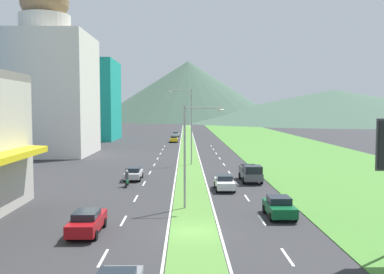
# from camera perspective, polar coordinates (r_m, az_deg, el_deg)

# --- Properties ---
(ground_plane) EXTENTS (600.00, 600.00, 0.00)m
(ground_plane) POSITION_cam_1_polar(r_m,az_deg,el_deg) (28.60, 0.24, -12.83)
(ground_plane) COLOR #2D2D30
(grass_median) EXTENTS (3.20, 240.00, 0.06)m
(grass_median) POSITION_cam_1_polar(r_m,az_deg,el_deg) (87.77, -0.54, -1.46)
(grass_median) COLOR #518438
(grass_median) RESTS_ON ground_plane
(grass_verge_right) EXTENTS (24.00, 240.00, 0.06)m
(grass_verge_right) POSITION_cam_1_polar(r_m,az_deg,el_deg) (90.28, 12.65, -1.40)
(grass_verge_right) COLOR #477F33
(grass_verge_right) RESTS_ON ground_plane
(lane_dash_left_2) EXTENTS (0.16, 2.80, 0.01)m
(lane_dash_left_2) POSITION_cam_1_polar(r_m,az_deg,el_deg) (24.57, -11.97, -15.74)
(lane_dash_left_2) COLOR silver
(lane_dash_left_2) RESTS_ON ground_plane
(lane_dash_left_3) EXTENTS (0.16, 2.80, 0.01)m
(lane_dash_left_3) POSITION_cam_1_polar(r_m,az_deg,el_deg) (31.78, -9.28, -11.15)
(lane_dash_left_3) COLOR silver
(lane_dash_left_3) RESTS_ON ground_plane
(lane_dash_left_4) EXTENTS (0.16, 2.80, 0.01)m
(lane_dash_left_4) POSITION_cam_1_polar(r_m,az_deg,el_deg) (39.17, -7.63, -8.25)
(lane_dash_left_4) COLOR silver
(lane_dash_left_4) RESTS_ON ground_plane
(lane_dash_left_5) EXTENTS (0.16, 2.80, 0.01)m
(lane_dash_left_5) POSITION_cam_1_polar(r_m,az_deg,el_deg) (46.64, -6.53, -6.28)
(lane_dash_left_5) COLOR silver
(lane_dash_left_5) RESTS_ON ground_plane
(lane_dash_left_6) EXTENTS (0.16, 2.80, 0.01)m
(lane_dash_left_6) POSITION_cam_1_polar(r_m,az_deg,el_deg) (54.17, -5.73, -4.85)
(lane_dash_left_6) COLOR silver
(lane_dash_left_6) RESTS_ON ground_plane
(lane_dash_left_7) EXTENTS (0.16, 2.80, 0.01)m
(lane_dash_left_7) POSITION_cam_1_polar(r_m,az_deg,el_deg) (61.72, -5.13, -3.77)
(lane_dash_left_7) COLOR silver
(lane_dash_left_7) RESTS_ON ground_plane
(lane_dash_left_8) EXTENTS (0.16, 2.80, 0.01)m
(lane_dash_left_8) POSITION_cam_1_polar(r_m,az_deg,el_deg) (69.30, -4.67, -2.92)
(lane_dash_left_8) COLOR silver
(lane_dash_left_8) RESTS_ON ground_plane
(lane_dash_left_9) EXTENTS (0.16, 2.80, 0.01)m
(lane_dash_left_9) POSITION_cam_1_polar(r_m,az_deg,el_deg) (76.90, -4.29, -2.25)
(lane_dash_left_9) COLOR silver
(lane_dash_left_9) RESTS_ON ground_plane
(lane_dash_left_10) EXTENTS (0.16, 2.80, 0.01)m
(lane_dash_left_10) POSITION_cam_1_polar(r_m,az_deg,el_deg) (84.51, -3.99, -1.69)
(lane_dash_left_10) COLOR silver
(lane_dash_left_10) RESTS_ON ground_plane
(lane_dash_left_11) EXTENTS (0.16, 2.80, 0.01)m
(lane_dash_left_11) POSITION_cam_1_polar(r_m,az_deg,el_deg) (92.13, -3.73, -1.22)
(lane_dash_left_11) COLOR silver
(lane_dash_left_11) RESTS_ON ground_plane
(lane_dash_right_2) EXTENTS (0.16, 2.80, 0.01)m
(lane_dash_right_2) POSITION_cam_1_polar(r_m,az_deg,el_deg) (24.80, 12.80, -15.57)
(lane_dash_right_2) COLOR silver
(lane_dash_right_2) RESTS_ON ground_plane
(lane_dash_right_3) EXTENTS (0.16, 2.80, 0.01)m
(lane_dash_right_3) POSITION_cam_1_polar(r_m,az_deg,el_deg) (31.96, 9.49, -11.07)
(lane_dash_right_3) COLOR silver
(lane_dash_right_3) RESTS_ON ground_plane
(lane_dash_right_4) EXTENTS (0.16, 2.80, 0.01)m
(lane_dash_right_4) POSITION_cam_1_polar(r_m,az_deg,el_deg) (39.31, 7.46, -8.21)
(lane_dash_right_4) COLOR silver
(lane_dash_right_4) RESTS_ON ground_plane
(lane_dash_right_5) EXTENTS (0.16, 2.80, 0.01)m
(lane_dash_right_5) POSITION_cam_1_polar(r_m,az_deg,el_deg) (46.76, 6.09, -6.25)
(lane_dash_right_5) COLOR silver
(lane_dash_right_5) RESTS_ON ground_plane
(lane_dash_right_6) EXTENTS (0.16, 2.80, 0.01)m
(lane_dash_right_6) POSITION_cam_1_polar(r_m,az_deg,el_deg) (54.27, 5.10, -4.83)
(lane_dash_right_6) COLOR silver
(lane_dash_right_6) RESTS_ON ground_plane
(lane_dash_right_7) EXTENTS (0.16, 2.80, 0.01)m
(lane_dash_right_7) POSITION_cam_1_polar(r_m,az_deg,el_deg) (61.81, 4.36, -3.75)
(lane_dash_right_7) COLOR silver
(lane_dash_right_7) RESTS_ON ground_plane
(lane_dash_right_8) EXTENTS (0.16, 2.80, 0.01)m
(lane_dash_right_8) POSITION_cam_1_polar(r_m,az_deg,el_deg) (69.39, 3.78, -2.91)
(lane_dash_right_8) COLOR silver
(lane_dash_right_8) RESTS_ON ground_plane
(lane_dash_right_9) EXTENTS (0.16, 2.80, 0.01)m
(lane_dash_right_9) POSITION_cam_1_polar(r_m,az_deg,el_deg) (76.97, 3.31, -2.24)
(lane_dash_right_9) COLOR silver
(lane_dash_right_9) RESTS_ON ground_plane
(lane_dash_right_10) EXTENTS (0.16, 2.80, 0.01)m
(lane_dash_right_10) POSITION_cam_1_polar(r_m,az_deg,el_deg) (84.58, 2.93, -1.68)
(lane_dash_right_10) COLOR silver
(lane_dash_right_10) RESTS_ON ground_plane
(lane_dash_right_11) EXTENTS (0.16, 2.80, 0.01)m
(lane_dash_right_11) POSITION_cam_1_polar(r_m,az_deg,el_deg) (92.19, 2.61, -1.22)
(lane_dash_right_11) COLOR silver
(lane_dash_right_11) RESTS_ON ground_plane
(edge_line_median_left) EXTENTS (0.16, 240.00, 0.01)m
(edge_line_median_left) POSITION_cam_1_polar(r_m,az_deg,el_deg) (87.78, -1.68, -1.47)
(edge_line_median_left) COLOR silver
(edge_line_median_left) RESTS_ON ground_plane
(edge_line_median_right) EXTENTS (0.16, 240.00, 0.01)m
(edge_line_median_right) POSITION_cam_1_polar(r_m,az_deg,el_deg) (87.80, 0.60, -1.47)
(edge_line_median_right) COLOR silver
(edge_line_median_right) RESTS_ON ground_plane
(domed_building) EXTENTS (15.73, 15.73, 31.26)m
(domed_building) POSITION_cam_1_polar(r_m,az_deg,el_deg) (79.36, -19.16, 6.93)
(domed_building) COLOR silver
(domed_building) RESTS_ON ground_plane
(midrise_colored) EXTENTS (16.83, 16.83, 20.63)m
(midrise_colored) POSITION_cam_1_polar(r_m,az_deg,el_deg) (113.92, -14.41, 4.83)
(midrise_colored) COLOR teal
(midrise_colored) RESTS_ON ground_plane
(hill_far_left) EXTENTS (123.27, 123.27, 21.04)m
(hill_far_left) POSITION_cam_1_polar(r_m,az_deg,el_deg) (288.97, -16.48, 4.20)
(hill_far_left) COLOR #516B56
(hill_far_left) RESTS_ON ground_plane
(hill_far_center) EXTENTS (126.17, 126.17, 39.78)m
(hill_far_center) POSITION_cam_1_polar(r_m,az_deg,el_deg) (283.90, -0.54, 6.26)
(hill_far_center) COLOR #3D5647
(hill_far_center) RESTS_ON ground_plane
(hill_far_right) EXTENTS (208.97, 208.97, 20.10)m
(hill_far_right) POSITION_cam_1_polar(r_m,az_deg,el_deg) (282.52, 18.69, 4.07)
(hill_far_right) COLOR #3D5647
(hill_far_right) RESTS_ON ground_plane
(street_lamp_near) EXTENTS (3.30, 0.42, 8.44)m
(street_lamp_near) POSITION_cam_1_polar(r_m,az_deg,el_deg) (34.21, -0.32, -1.62)
(street_lamp_near) COLOR #99999E
(street_lamp_near) RESTS_ON ground_plane
(street_lamp_mid) EXTENTS (3.36, 0.50, 10.97)m
(street_lamp_mid) POSITION_cam_1_polar(r_m,az_deg,el_deg) (60.87, -0.39, 2.05)
(street_lamp_mid) COLOR #99999E
(street_lamp_mid) RESTS_ON ground_plane
(car_1) EXTENTS (2.02, 4.05, 1.55)m
(car_1) POSITION_cam_1_polar(r_m,az_deg,el_deg) (32.93, 11.75, -9.25)
(car_1) COLOR #0C5128
(car_1) RESTS_ON ground_plane
(car_2) EXTENTS (1.92, 4.35, 1.45)m
(car_2) POSITION_cam_1_polar(r_m,az_deg,el_deg) (49.08, -7.94, -4.91)
(car_2) COLOR #B2B2B7
(car_2) RESTS_ON ground_plane
(car_3) EXTENTS (2.04, 4.01, 1.37)m
(car_3) POSITION_cam_1_polar(r_m,az_deg,el_deg) (121.77, -2.22, 0.37)
(car_3) COLOR silver
(car_3) RESTS_ON ground_plane
(car_4) EXTENTS (1.92, 4.22, 1.50)m
(car_4) POSITION_cam_1_polar(r_m,az_deg,el_deg) (42.75, 4.43, -6.17)
(car_4) COLOR silver
(car_4) RESTS_ON ground_plane
(car_5) EXTENTS (1.91, 4.35, 1.51)m
(car_5) POSITION_cam_1_polar(r_m,az_deg,el_deg) (102.22, -2.48, -0.28)
(car_5) COLOR yellow
(car_5) RESTS_ON ground_plane
(car_6) EXTENTS (1.92, 4.70, 1.54)m
(car_6) POSITION_cam_1_polar(r_m,az_deg,el_deg) (28.99, -14.05, -11.08)
(car_6) COLOR maroon
(car_6) RESTS_ON ground_plane
(pickup_truck_0) EXTENTS (2.18, 5.40, 2.00)m
(pickup_truck_0) POSITION_cam_1_polar(r_m,az_deg,el_deg) (47.62, 7.99, -4.89)
(pickup_truck_0) COLOR #515459
(pickup_truck_0) RESTS_ON ground_plane
(motorcycle_rider) EXTENTS (0.36, 2.00, 1.80)m
(motorcycle_rider) POSITION_cam_1_polar(r_m,az_deg,el_deg) (44.89, -8.81, -5.74)
(motorcycle_rider) COLOR black
(motorcycle_rider) RESTS_ON ground_plane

